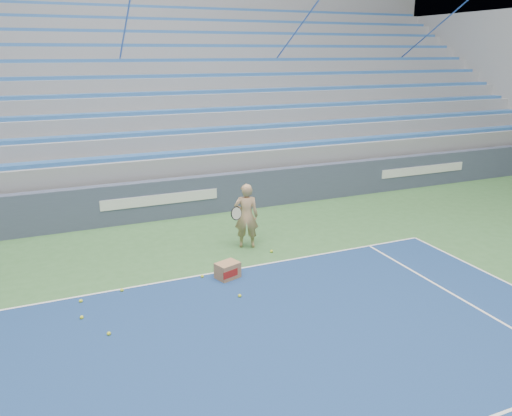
% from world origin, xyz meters
% --- Properties ---
extents(sponsor_barrier, '(30.00, 0.32, 1.10)m').
position_xyz_m(sponsor_barrier, '(0.00, 15.88, 0.55)').
color(sponsor_barrier, '#3F4860').
rests_on(sponsor_barrier, ground).
extents(bleachers, '(31.00, 9.15, 7.30)m').
position_xyz_m(bleachers, '(0.00, 21.60, 2.36)').
color(bleachers, gray).
rests_on(bleachers, ground).
extents(tennis_player, '(0.94, 0.90, 1.55)m').
position_xyz_m(tennis_player, '(1.41, 13.01, 0.78)').
color(tennis_player, tan).
rests_on(tennis_player, ground).
extents(ball_box, '(0.54, 0.47, 0.34)m').
position_xyz_m(ball_box, '(0.41, 11.56, 0.17)').
color(ball_box, '#A2734E').
rests_on(ball_box, ground).
extents(tennis_ball_0, '(0.07, 0.07, 0.07)m').
position_xyz_m(tennis_ball_0, '(0.33, 10.68, 0.03)').
color(tennis_ball_0, yellow).
rests_on(tennis_ball_0, ground).
extents(tennis_ball_1, '(0.07, 0.07, 0.07)m').
position_xyz_m(tennis_ball_1, '(1.81, 12.45, 0.03)').
color(tennis_ball_1, yellow).
rests_on(tennis_ball_1, ground).
extents(tennis_ball_2, '(0.07, 0.07, 0.07)m').
position_xyz_m(tennis_ball_2, '(-0.07, 11.78, 0.03)').
color(tennis_ball_2, yellow).
rests_on(tennis_ball_2, ground).
extents(tennis_ball_3, '(0.07, 0.07, 0.07)m').
position_xyz_m(tennis_ball_3, '(-2.49, 11.01, 0.03)').
color(tennis_ball_3, yellow).
rests_on(tennis_ball_3, ground).
extents(tennis_ball_4, '(0.07, 0.07, 0.07)m').
position_xyz_m(tennis_ball_4, '(-2.45, 11.64, 0.03)').
color(tennis_ball_4, yellow).
rests_on(tennis_ball_4, ground).
extents(tennis_ball_5, '(0.07, 0.07, 0.07)m').
position_xyz_m(tennis_ball_5, '(-1.68, 11.79, 0.03)').
color(tennis_ball_5, yellow).
rests_on(tennis_ball_5, ground).
extents(tennis_ball_6, '(0.07, 0.07, 0.07)m').
position_xyz_m(tennis_ball_6, '(-2.12, 10.28, 0.03)').
color(tennis_ball_6, yellow).
rests_on(tennis_ball_6, ground).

